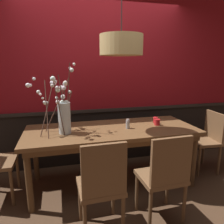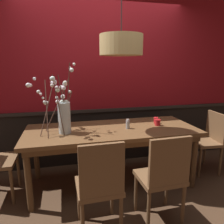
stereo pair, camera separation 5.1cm
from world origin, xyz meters
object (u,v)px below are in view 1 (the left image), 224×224
(dining_table, at_px, (112,134))
(candle_holder_nearer_center, at_px, (155,120))
(chair_head_east_end, at_px, (207,137))
(candle_holder_nearer_edge, at_px, (157,122))
(chair_near_side_left, at_px, (102,184))
(vase_with_blossoms, at_px, (63,113))
(chair_near_side_right, at_px, (165,174))
(pendant_lamp, at_px, (121,45))
(condiment_bottle, at_px, (128,124))

(dining_table, bearing_deg, candle_holder_nearer_center, 7.99)
(chair_head_east_end, relative_size, candle_holder_nearer_edge, 10.79)
(dining_table, height_order, chair_head_east_end, chair_head_east_end)
(chair_near_side_left, xyz_separation_m, vase_with_blossoms, (-0.30, 0.82, 0.50))
(candle_holder_nearer_center, bearing_deg, chair_near_side_right, -110.06)
(chair_near_side_right, height_order, candle_holder_nearer_edge, chair_near_side_right)
(candle_holder_nearer_edge, height_order, pendant_lamp, pendant_lamp)
(pendant_lamp, bearing_deg, condiment_bottle, 22.77)
(condiment_bottle, bearing_deg, candle_holder_nearer_center, 17.07)
(candle_holder_nearer_center, relative_size, pendant_lamp, 0.08)
(chair_near_side_right, height_order, condiment_bottle, chair_near_side_right)
(chair_near_side_right, distance_m, vase_with_blossoms, 1.33)
(pendant_lamp, bearing_deg, chair_near_side_right, -72.43)
(chair_near_side_left, height_order, vase_with_blossoms, vase_with_blossoms)
(chair_near_side_left, xyz_separation_m, candle_holder_nearer_center, (0.97, 0.94, 0.29))
(dining_table, bearing_deg, chair_near_side_right, -69.02)
(dining_table, bearing_deg, condiment_bottle, -13.89)
(chair_head_east_end, bearing_deg, chair_near_side_left, -154.42)
(candle_holder_nearer_center, relative_size, condiment_bottle, 0.70)
(chair_near_side_left, distance_m, chair_near_side_right, 0.64)
(chair_head_east_end, distance_m, condiment_bottle, 1.33)
(candle_holder_nearer_edge, distance_m, pendant_lamp, 1.14)
(vase_with_blossoms, bearing_deg, dining_table, 2.89)
(dining_table, distance_m, condiment_bottle, 0.25)
(candle_holder_nearer_edge, relative_size, pendant_lamp, 0.08)
(pendant_lamp, bearing_deg, candle_holder_nearer_edge, 9.27)
(dining_table, xyz_separation_m, candle_holder_nearer_edge, (0.64, -0.01, 0.12))
(chair_near_side_right, height_order, candle_holder_nearer_center, chair_near_side_right)
(vase_with_blossoms, height_order, condiment_bottle, vase_with_blossoms)
(chair_near_side_left, xyz_separation_m, chair_head_east_end, (1.80, 0.86, -0.01))
(dining_table, relative_size, candle_holder_nearer_edge, 26.23)
(chair_near_side_left, distance_m, pendant_lamp, 1.53)
(dining_table, height_order, chair_near_side_right, chair_near_side_right)
(candle_holder_nearer_edge, bearing_deg, dining_table, 179.46)
(candle_holder_nearer_center, distance_m, candle_holder_nearer_edge, 0.10)
(candle_holder_nearer_edge, xyz_separation_m, pendant_lamp, (-0.55, -0.09, 0.99))
(pendant_lamp, bearing_deg, candle_holder_nearer_center, 18.22)
(candle_holder_nearer_edge, bearing_deg, chair_near_side_left, -138.42)
(dining_table, bearing_deg, candle_holder_nearer_edge, -0.54)
(vase_with_blossoms, bearing_deg, chair_near_side_left, -69.99)
(chair_near_side_left, height_order, candle_holder_nearer_edge, chair_near_side_left)
(chair_near_side_right, bearing_deg, pendant_lamp, 107.57)
(candle_holder_nearer_center, bearing_deg, chair_head_east_end, -5.70)
(chair_near_side_left, bearing_deg, candle_holder_nearer_center, 44.09)
(chair_near_side_right, height_order, chair_head_east_end, chair_near_side_right)
(chair_near_side_right, relative_size, pendant_lamp, 0.88)
(condiment_bottle, relative_size, pendant_lamp, 0.12)
(chair_near_side_left, height_order, pendant_lamp, pendant_lamp)
(condiment_bottle, bearing_deg, candle_holder_nearer_edge, 5.59)
(condiment_bottle, distance_m, pendant_lamp, 0.98)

